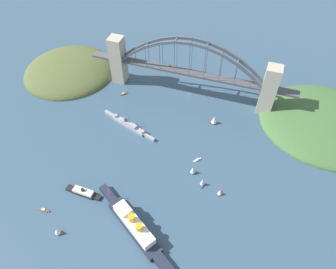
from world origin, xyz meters
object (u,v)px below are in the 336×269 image
harbor_ferry_steamer (83,192)px  small_boat_4 (124,94)px  small_boat_1 (214,120)px  ocean_liner (134,226)px  small_boat_0 (220,192)px  small_boat_2 (44,210)px  small_boat_6 (193,170)px  small_boat_7 (202,182)px  naval_cruiser (128,124)px  small_boat_3 (57,231)px  harbor_arch_bridge (190,73)px  seaplane_taxiing_near_bridge (173,67)px  small_boat_5 (197,160)px

harbor_ferry_steamer → small_boat_4: bearing=-81.1°
small_boat_1 → harbor_ferry_steamer: bearing=53.7°
ocean_liner → small_boat_0: size_ratio=12.73×
small_boat_2 → small_boat_6: size_ratio=1.04×
ocean_liner → small_boat_1: bearing=-103.5°
small_boat_7 → naval_cruiser: bearing=-26.9°
harbor_ferry_steamer → small_boat_4: (22.02, -141.23, -1.46)m
harbor_ferry_steamer → small_boat_7: small_boat_7 is taller
ocean_liner → harbor_ferry_steamer: (58.78, -17.69, -3.82)m
small_boat_0 → small_boat_1: (25.93, -88.43, 1.95)m
small_boat_1 → naval_cruiser: bearing=21.4°
small_boat_3 → small_boat_1: bearing=-119.3°
ocean_liner → small_boat_2: (83.43, 9.01, -5.25)m
harbor_arch_bridge → small_boat_6: bearing=108.1°
small_boat_1 → small_boat_7: small_boat_1 is taller
small_boat_4 → seaplane_taxiing_near_bridge: bearing=-120.9°
harbor_arch_bridge → harbor_ferry_steamer: size_ratio=6.95×
harbor_ferry_steamer → small_boat_3: bearing=88.5°
naval_cruiser → seaplane_taxiing_near_bridge: (-14.32, -117.83, -0.66)m
ocean_liner → small_boat_1: ocean_liner is taller
small_boat_4 → small_boat_5: size_ratio=1.08×
small_boat_2 → harbor_arch_bridge: bearing=-111.9°
small_boat_0 → naval_cruiser: bearing=-25.2°
small_boat_3 → small_boat_7: size_ratio=0.97×
naval_cruiser → small_boat_5: (-84.67, 21.90, -2.04)m
naval_cruiser → harbor_ferry_steamer: size_ratio=1.97×
ocean_liner → harbor_arch_bridge: bearing=-88.2°
small_boat_1 → small_boat_4: small_boat_1 is taller
harbor_arch_bridge → seaplane_taxiing_near_bridge: bearing=-52.9°
small_boat_3 → harbor_ferry_steamer: bearing=-91.5°
naval_cruiser → small_boat_5: 87.48m
small_boat_5 → small_boat_4: bearing=-32.1°
small_boat_4 → small_boat_7: bearing=141.9°
small_boat_4 → small_boat_6: small_boat_6 is taller
harbor_arch_bridge → small_boat_4: bearing=18.6°
harbor_ferry_steamer → seaplane_taxiing_near_bridge: harbor_ferry_steamer is taller
harbor_ferry_steamer → small_boat_5: bearing=-141.7°
harbor_arch_bridge → small_boat_5: size_ratio=32.34×
harbor_arch_bridge → small_boat_0: harbor_arch_bridge is taller
naval_cruiser → small_boat_6: (-84.44, 38.42, 1.84)m
small_boat_2 → small_boat_7: (-126.43, -70.69, 3.60)m
small_boat_0 → small_boat_1: small_boat_1 is taller
small_boat_3 → small_boat_4: 183.81m
naval_cruiser → seaplane_taxiing_near_bridge: naval_cruiser is taller
harbor_ferry_steamer → small_boat_6: (-89.71, -54.44, 2.39)m
harbor_ferry_steamer → small_boat_2: (24.64, 26.70, -1.43)m
small_boat_0 → small_boat_5: bearing=-47.0°
small_boat_0 → ocean_liner: bearing=43.0°
ocean_liner → small_boat_2: 84.08m
naval_cruiser → small_boat_5: bearing=165.5°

